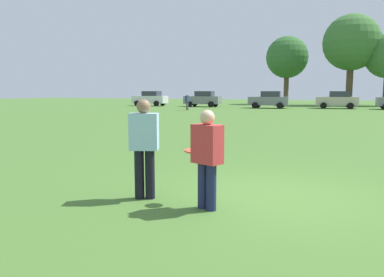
% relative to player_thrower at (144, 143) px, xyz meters
% --- Properties ---
extents(ground_plane, '(145.79, 145.79, 0.00)m').
position_rel_player_thrower_xyz_m(ground_plane, '(2.06, 0.97, -0.98)').
color(ground_plane, '#47702D').
extents(player_thrower, '(0.55, 0.43, 1.73)m').
position_rel_player_thrower_xyz_m(player_thrower, '(0.00, 0.00, 0.00)').
color(player_thrower, black).
rests_on(player_thrower, ground).
extents(player_defender, '(0.53, 0.42, 1.58)m').
position_rel_player_thrower_xyz_m(player_defender, '(1.21, -0.15, -0.09)').
color(player_defender, '#1E234C').
rests_on(player_defender, ground).
extents(frisbee, '(0.27, 0.27, 0.07)m').
position_rel_player_thrower_xyz_m(frisbee, '(0.85, 0.11, -0.10)').
color(frisbee, '#E54C33').
extents(parked_car_near_left, '(4.31, 2.42, 1.82)m').
position_rel_player_thrower_xyz_m(parked_car_near_left, '(-19.38, 35.76, -0.05)').
color(parked_car_near_left, silver).
rests_on(parked_car_near_left, ground).
extents(parked_car_mid_left, '(4.31, 2.42, 1.82)m').
position_rel_player_thrower_xyz_m(parked_car_mid_left, '(-12.41, 35.82, -0.05)').
color(parked_car_mid_left, slate).
rests_on(parked_car_mid_left, ground).
extents(parked_car_center, '(4.31, 2.42, 1.82)m').
position_rel_player_thrower_xyz_m(parked_car_center, '(-4.52, 35.08, -0.05)').
color(parked_car_center, slate).
rests_on(parked_car_center, ground).
extents(parked_car_mid_right, '(4.31, 2.42, 1.82)m').
position_rel_player_thrower_xyz_m(parked_car_mid_right, '(2.29, 36.97, -0.05)').
color(parked_car_mid_right, '#B7AD99').
rests_on(parked_car_mid_right, ground).
extents(bystander_sideline_watcher, '(0.30, 0.46, 1.59)m').
position_rel_player_thrower_xyz_m(bystander_sideline_watcher, '(-11.08, 27.98, -0.08)').
color(bystander_sideline_watcher, '#4C4C51').
rests_on(bystander_sideline_watcher, ground).
extents(tree_west_oak, '(5.75, 5.75, 9.35)m').
position_rel_player_thrower_xyz_m(tree_west_oak, '(-4.70, 48.33, 5.45)').
color(tree_west_oak, brown).
rests_on(tree_west_oak, ground).
extents(tree_west_maple, '(7.06, 7.06, 11.48)m').
position_rel_player_thrower_xyz_m(tree_west_maple, '(3.44, 47.02, 6.92)').
color(tree_west_maple, brown).
rests_on(tree_west_maple, ground).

